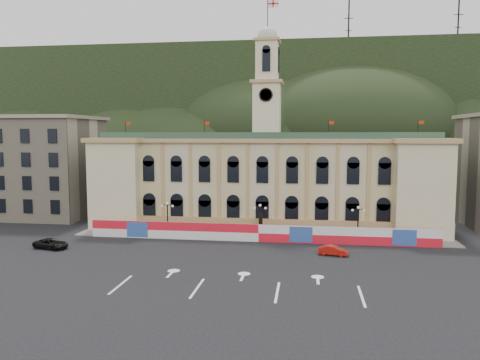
# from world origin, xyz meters

# --- Properties ---
(ground) EXTENTS (260.00, 260.00, 0.00)m
(ground) POSITION_xyz_m (0.00, 0.00, 0.00)
(ground) COLOR black
(ground) RESTS_ON ground
(lane_markings) EXTENTS (26.00, 10.00, 0.02)m
(lane_markings) POSITION_xyz_m (0.00, -5.00, 0.00)
(lane_markings) COLOR white
(lane_markings) RESTS_ON ground
(hill_ridge) EXTENTS (230.00, 80.00, 64.00)m
(hill_ridge) POSITION_xyz_m (0.03, 121.99, 19.48)
(hill_ridge) COLOR black
(hill_ridge) RESTS_ON ground
(city_hall) EXTENTS (56.20, 17.60, 37.10)m
(city_hall) POSITION_xyz_m (0.00, 27.63, 7.85)
(city_hall) COLOR beige
(city_hall) RESTS_ON ground
(side_building_left) EXTENTS (21.00, 17.00, 18.60)m
(side_building_left) POSITION_xyz_m (-43.00, 30.93, 9.33)
(side_building_left) COLOR tan
(side_building_left) RESTS_ON ground
(hoarding_fence) EXTENTS (50.00, 0.44, 2.50)m
(hoarding_fence) POSITION_xyz_m (0.06, 15.07, 1.25)
(hoarding_fence) COLOR red
(hoarding_fence) RESTS_ON ground
(pavement) EXTENTS (56.00, 5.50, 0.16)m
(pavement) POSITION_xyz_m (0.00, 17.75, 0.08)
(pavement) COLOR slate
(pavement) RESTS_ON ground
(statue) EXTENTS (1.40, 1.40, 3.72)m
(statue) POSITION_xyz_m (0.00, 18.00, 1.19)
(statue) COLOR #595651
(statue) RESTS_ON ground
(lamp_left) EXTENTS (1.96, 0.44, 5.15)m
(lamp_left) POSITION_xyz_m (-14.00, 17.00, 3.07)
(lamp_left) COLOR black
(lamp_left) RESTS_ON ground
(lamp_center) EXTENTS (1.96, 0.44, 5.15)m
(lamp_center) POSITION_xyz_m (0.00, 17.00, 3.07)
(lamp_center) COLOR black
(lamp_center) RESTS_ON ground
(lamp_right) EXTENTS (1.96, 0.44, 5.15)m
(lamp_right) POSITION_xyz_m (14.00, 17.00, 3.07)
(lamp_right) COLOR black
(lamp_right) RESTS_ON ground
(red_sedan) EXTENTS (2.78, 4.27, 1.24)m
(red_sedan) POSITION_xyz_m (10.14, 8.92, 0.62)
(red_sedan) COLOR #A5130B
(red_sedan) RESTS_ON ground
(black_suv) EXTENTS (4.14, 5.67, 1.33)m
(black_suv) POSITION_xyz_m (-27.19, 7.08, 0.66)
(black_suv) COLOR black
(black_suv) RESTS_ON ground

